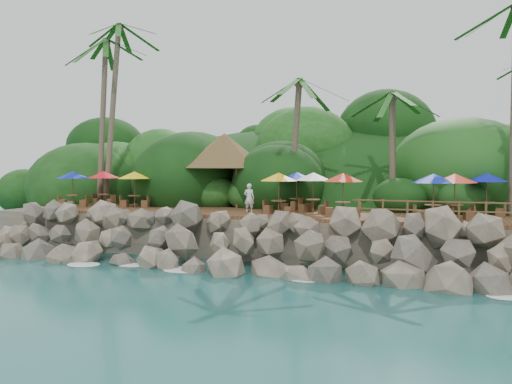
% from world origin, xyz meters
% --- Properties ---
extents(ground, '(140.00, 140.00, 0.00)m').
position_xyz_m(ground, '(0.00, 0.00, 0.00)').
color(ground, '#19514F').
rests_on(ground, ground).
extents(land_base, '(32.00, 25.20, 2.10)m').
position_xyz_m(land_base, '(0.00, 16.00, 1.05)').
color(land_base, gray).
rests_on(land_base, ground).
extents(jungle_hill, '(44.80, 28.00, 15.40)m').
position_xyz_m(jungle_hill, '(0.00, 23.50, 0.00)').
color(jungle_hill, '#143811').
rests_on(jungle_hill, ground).
extents(seawall, '(29.00, 4.00, 2.30)m').
position_xyz_m(seawall, '(0.00, 2.00, 1.15)').
color(seawall, gray).
rests_on(seawall, ground).
extents(terrace, '(26.00, 5.00, 0.20)m').
position_xyz_m(terrace, '(0.00, 6.00, 2.20)').
color(terrace, brown).
rests_on(terrace, land_base).
extents(jungle_foliage, '(44.00, 16.00, 12.00)m').
position_xyz_m(jungle_foliage, '(0.00, 15.00, 0.00)').
color(jungle_foliage, '#143811').
rests_on(jungle_foliage, ground).
extents(foam_line, '(25.20, 0.80, 0.06)m').
position_xyz_m(foam_line, '(0.00, 0.30, 0.03)').
color(foam_line, white).
rests_on(foam_line, ground).
extents(palms, '(32.26, 6.67, 13.34)m').
position_xyz_m(palms, '(2.16, 8.80, 11.67)').
color(palms, brown).
rests_on(palms, ground).
extents(palapa, '(5.69, 5.69, 4.60)m').
position_xyz_m(palapa, '(-3.39, 9.49, 5.79)').
color(palapa, brown).
rests_on(palapa, ground).
extents(dining_clusters, '(25.62, 4.87, 2.19)m').
position_xyz_m(dining_clusters, '(1.27, 5.98, 4.12)').
color(dining_clusters, brown).
rests_on(dining_clusters, terrace).
extents(railing, '(7.20, 0.10, 1.00)m').
position_xyz_m(railing, '(9.31, 3.65, 2.91)').
color(railing, brown).
rests_on(railing, terrace).
extents(waiter, '(0.60, 0.41, 1.59)m').
position_xyz_m(waiter, '(-0.19, 5.43, 3.09)').
color(waiter, white).
rests_on(waiter, terrace).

